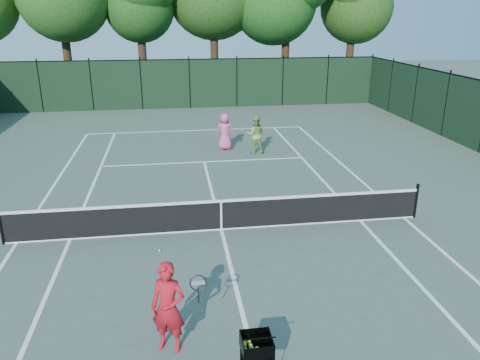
{
  "coord_description": "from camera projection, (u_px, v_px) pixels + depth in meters",
  "views": [
    {
      "loc": [
        -1.23,
        -11.89,
        5.79
      ],
      "look_at": [
        0.68,
        1.0,
        1.1
      ],
      "focal_mm": 35.0,
      "sensor_mm": 36.0,
      "label": 1
    }
  ],
  "objects": [
    {
      "name": "sideline_doubles_left",
      "position": [
        17.0,
        243.0,
        12.44
      ],
      "size": [
        0.1,
        23.77,
        0.01
      ],
      "primitive_type": "cube",
      "color": "white",
      "rests_on": "ground"
    },
    {
      "name": "loose_ball_midcourt",
      "position": [
        160.0,
        251.0,
        11.97
      ],
      "size": [
        0.07,
        0.07,
        0.07
      ],
      "primitive_type": "sphere",
      "color": "#B6CB29",
      "rests_on": "ground"
    },
    {
      "name": "baseline_far",
      "position": [
        196.0,
        130.0,
        24.26
      ],
      "size": [
        10.97,
        0.1,
        0.01
      ],
      "primitive_type": "cube",
      "color": "white",
      "rests_on": "ground"
    },
    {
      "name": "coach",
      "position": [
        169.0,
        307.0,
        8.27
      ],
      "size": [
        1.07,
        0.62,
        1.73
      ],
      "rotation": [
        0.0,
        0.0,
        -0.37
      ],
      "color": "red",
      "rests_on": "ground"
    },
    {
      "name": "sideline_singles_right",
      "position": [
        360.0,
        221.0,
        13.76
      ],
      "size": [
        0.1,
        23.77,
        0.01
      ],
      "primitive_type": "cube",
      "color": "white",
      "rests_on": "ground"
    },
    {
      "name": "service_line_far",
      "position": [
        204.0,
        162.0,
        19.15
      ],
      "size": [
        8.23,
        0.1,
        0.01
      ],
      "primitive_type": "cube",
      "color": "white",
      "rests_on": "ground"
    },
    {
      "name": "sideline_singles_left",
      "position": [
        70.0,
        239.0,
        12.63
      ],
      "size": [
        0.1,
        23.77,
        0.01
      ],
      "primitive_type": "cube",
      "color": "white",
      "rests_on": "ground"
    },
    {
      "name": "ball_hopper",
      "position": [
        257.0,
        346.0,
        7.43
      ],
      "size": [
        0.57,
        0.57,
        0.95
      ],
      "rotation": [
        0.0,
        0.0,
        -0.18
      ],
      "color": "black",
      "rests_on": "ground"
    },
    {
      "name": "player_pink",
      "position": [
        225.0,
        132.0,
        20.65
      ],
      "size": [
        0.88,
        0.66,
        1.63
      ],
      "rotation": [
        0.0,
        0.0,
        2.95
      ],
      "color": "#DC4D8E",
      "rests_on": "ground"
    },
    {
      "name": "player_green",
      "position": [
        256.0,
        134.0,
        20.12
      ],
      "size": [
        0.87,
        0.72,
        1.65
      ],
      "rotation": [
        0.0,
        0.0,
        3.01
      ],
      "color": "#86A954",
      "rests_on": "ground"
    },
    {
      "name": "tennis_net",
      "position": [
        221.0,
        214.0,
        13.04
      ],
      "size": [
        11.69,
        0.09,
        1.06
      ],
      "color": "black",
      "rests_on": "ground"
    },
    {
      "name": "ground",
      "position": [
        221.0,
        230.0,
        13.2
      ],
      "size": [
        90.0,
        90.0,
        0.0
      ],
      "primitive_type": "plane",
      "color": "#46554A",
      "rests_on": "ground"
    },
    {
      "name": "center_service_line",
      "position": [
        221.0,
        230.0,
        13.2
      ],
      "size": [
        0.1,
        12.8,
        0.01
      ],
      "primitive_type": "cube",
      "color": "white",
      "rests_on": "ground"
    },
    {
      "name": "fence_far",
      "position": [
        190.0,
        84.0,
        29.44
      ],
      "size": [
        24.0,
        0.05,
        3.0
      ],
      "primitive_type": "cube",
      "color": "black",
      "rests_on": "ground"
    },
    {
      "name": "sideline_doubles_right",
      "position": [
        404.0,
        218.0,
        13.95
      ],
      "size": [
        0.1,
        23.77,
        0.01
      ],
      "primitive_type": "cube",
      "color": "white",
      "rests_on": "ground"
    }
  ]
}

